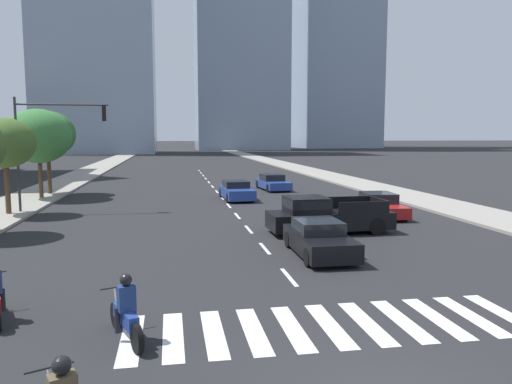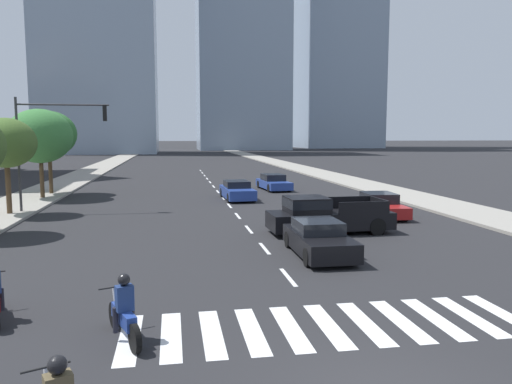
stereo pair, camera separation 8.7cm
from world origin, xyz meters
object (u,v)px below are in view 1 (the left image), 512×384
(pickup_truck, at_px, (324,215))
(street_tree_third, at_px, (39,136))
(street_tree_second, at_px, (5,143))
(sedan_red_2, at_px, (379,206))
(traffic_signal_far, at_px, (51,133))
(motorcycle_lead, at_px, (126,314))
(sedan_blue_1, at_px, (236,191))
(sedan_blue_3, at_px, (273,183))
(sedan_black_0, at_px, (319,239))
(street_tree_fourth, at_px, (47,134))

(pickup_truck, height_order, street_tree_third, street_tree_third)
(street_tree_second, xyz_separation_m, street_tree_third, (0.00, 7.10, 0.37))
(sedan_red_2, relative_size, traffic_signal_far, 0.72)
(motorcycle_lead, height_order, sedan_red_2, motorcycle_lead)
(sedan_blue_1, distance_m, sedan_red_2, 10.80)
(sedan_red_2, xyz_separation_m, street_tree_second, (-20.02, 3.47, 3.40))
(sedan_blue_3, xyz_separation_m, traffic_signal_far, (-14.77, -9.80, 3.95))
(motorcycle_lead, bearing_deg, sedan_blue_3, -38.81)
(sedan_black_0, relative_size, street_tree_second, 0.83)
(motorcycle_lead, distance_m, pickup_truck, 13.18)
(sedan_black_0, height_order, street_tree_second, street_tree_second)
(sedan_red_2, height_order, street_tree_third, street_tree_third)
(pickup_truck, height_order, sedan_black_0, pickup_truck)
(sedan_red_2, xyz_separation_m, sedan_blue_3, (-3.05, 13.99, -0.00))
(traffic_signal_far, bearing_deg, street_tree_second, -161.93)
(pickup_truck, height_order, sedan_blue_3, pickup_truck)
(sedan_blue_3, bearing_deg, street_tree_fourth, -91.68)
(pickup_truck, relative_size, sedan_red_2, 1.22)
(pickup_truck, xyz_separation_m, traffic_signal_far, (-13.37, 8.23, 3.72))
(sedan_black_0, height_order, traffic_signal_far, traffic_signal_far)
(traffic_signal_far, bearing_deg, sedan_red_2, -13.23)
(traffic_signal_far, relative_size, street_tree_third, 1.05)
(pickup_truck, bearing_deg, sedan_black_0, 68.12)
(motorcycle_lead, relative_size, sedan_red_2, 0.45)
(sedan_black_0, height_order, sedan_blue_1, sedan_black_0)
(pickup_truck, bearing_deg, street_tree_third, -45.08)
(sedan_blue_1, height_order, sedan_red_2, sedan_blue_1)
(sedan_red_2, bearing_deg, sedan_blue_3, -163.26)
(sedan_blue_3, distance_m, street_tree_second, 20.26)
(street_tree_second, bearing_deg, street_tree_fourth, 90.00)
(traffic_signal_far, bearing_deg, motorcycle_lead, -73.56)
(pickup_truck, height_order, traffic_signal_far, traffic_signal_far)
(sedan_red_2, distance_m, street_tree_fourth, 24.23)
(street_tree_second, bearing_deg, traffic_signal_far, 18.07)
(sedan_red_2, xyz_separation_m, street_tree_fourth, (-20.02, 13.08, 3.91))
(motorcycle_lead, xyz_separation_m, sedan_red_2, (12.25, 14.66, 0.00))
(sedan_blue_1, xyz_separation_m, street_tree_second, (-13.25, -4.95, 3.39))
(street_tree_third, bearing_deg, street_tree_second, -90.00)
(sedan_blue_1, relative_size, street_tree_fourth, 0.78)
(pickup_truck, relative_size, street_tree_fourth, 0.93)
(sedan_red_2, distance_m, traffic_signal_far, 18.72)
(sedan_blue_1, height_order, street_tree_second, street_tree_second)
(sedan_blue_1, bearing_deg, street_tree_second, -72.15)
(sedan_blue_1, relative_size, sedan_red_2, 1.02)
(sedan_blue_1, relative_size, street_tree_third, 0.78)
(street_tree_third, bearing_deg, sedan_blue_1, -9.22)
(sedan_black_0, distance_m, sedan_blue_1, 16.47)
(pickup_truck, relative_size, sedan_blue_1, 1.19)
(sedan_black_0, xyz_separation_m, street_tree_fourth, (-14.13, 21.11, 3.89))
(pickup_truck, bearing_deg, sedan_red_2, -139.62)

